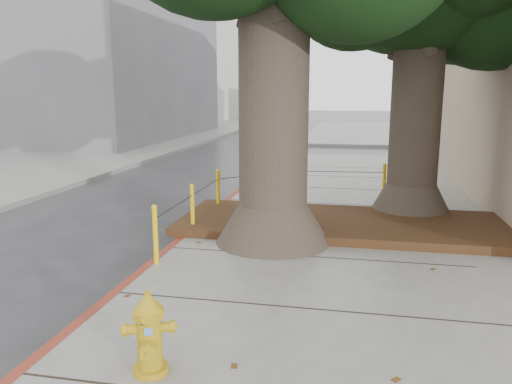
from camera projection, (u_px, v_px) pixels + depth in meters
ground at (261, 316)px, 6.34m from camera, size 140.00×140.00×0.00m
sidewalk_far at (430, 132)px, 33.98m from camera, size 16.00×20.00×0.15m
curb_red at (179, 243)px, 9.11m from camera, size 0.14×26.00×0.16m
planter_bed at (343, 224)px, 9.87m from camera, size 6.40×2.60×0.16m
building_far_grey at (81, 36)px, 29.20m from camera, size 12.00×16.00×12.00m
building_far_white at (181, 45)px, 51.39m from camera, size 12.00×18.00×15.00m
bollard_ring at (260, 194)px, 10.58m from camera, size 3.79×5.39×0.95m
fire_hydrant at (149, 333)px, 4.71m from camera, size 0.45×0.45×0.83m
car_silver at (456, 140)px, 23.30m from camera, size 3.47×1.43×1.18m
car_dark at (75, 135)px, 25.31m from camera, size 1.99×4.38×1.24m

